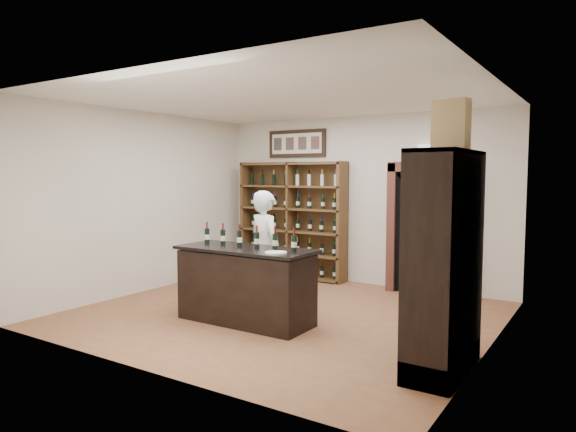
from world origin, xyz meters
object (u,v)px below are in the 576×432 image
object	(u,v)px
tasting_counter	(246,286)
side_cabinet	(447,297)
shopkeeper	(265,250)
wine_shelf	(293,220)
counter_bottle_0	(207,236)
wine_crate	(451,125)

from	to	relation	value
tasting_counter	side_cabinet	distance (m)	2.75
side_cabinet	shopkeeper	size ratio (longest dim) A/B	1.27
wine_shelf	shopkeeper	bearing A→B (deg)	-67.42
tasting_counter	side_cabinet	world-z (taller)	side_cabinet
counter_bottle_0	wine_crate	world-z (taller)	wine_crate
shopkeeper	wine_shelf	bearing A→B (deg)	-44.75
shopkeeper	wine_crate	bearing A→B (deg)	-172.91
tasting_counter	counter_bottle_0	xyz separation A→B (m)	(-0.72, 0.06, 0.61)
counter_bottle_0	side_cabinet	bearing A→B (deg)	-5.95
wine_shelf	shopkeeper	size ratio (longest dim) A/B	1.27
counter_bottle_0	shopkeeper	xyz separation A→B (m)	(0.55, 0.64, -0.24)
wine_shelf	tasting_counter	bearing A→B (deg)	-69.44
counter_bottle_0	side_cabinet	world-z (taller)	side_cabinet
counter_bottle_0	wine_crate	bearing A→B (deg)	-2.48
wine_shelf	wine_crate	world-z (taller)	wine_crate
tasting_counter	side_cabinet	size ratio (longest dim) A/B	0.85
counter_bottle_0	tasting_counter	bearing A→B (deg)	-4.69
tasting_counter	wine_crate	distance (m)	3.31
side_cabinet	shopkeeper	distance (m)	3.07
wine_shelf	tasting_counter	world-z (taller)	wine_shelf
counter_bottle_0	wine_shelf	bearing A→B (deg)	97.53
tasting_counter	shopkeeper	bearing A→B (deg)	103.78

